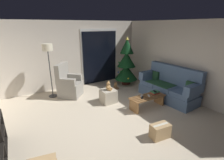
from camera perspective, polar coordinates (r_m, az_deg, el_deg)
The scene contains 19 objects.
ground_plane at distance 4.38m, azimuth 0.22°, elevation -14.02°, with size 7.00×7.00×0.00m, color beige.
wall_back at distance 6.60m, azimuth -13.77°, elevation 8.31°, with size 5.72×0.12×2.50m, color beige.
wall_right at distance 5.83m, azimuth 25.21°, elevation 5.80°, with size 0.12×6.00×2.50m, color beige.
patio_door_frame at distance 7.00m, azimuth -4.18°, elevation 8.09°, with size 1.60×0.02×2.20m, color silver.
patio_door_glass at distance 6.99m, azimuth -4.10°, elevation 7.66°, with size 1.50×0.02×2.10m, color black.
couch at distance 5.78m, azimuth 18.87°, elevation -2.32°, with size 0.90×1.98×1.08m.
coffee_table at distance 5.04m, azimuth 11.95°, elevation -6.68°, with size 1.10×0.40×0.36m.
remote_silver at distance 4.97m, azimuth 10.10°, elevation -5.31°, with size 0.04×0.16×0.02m, color #ADADB2.
remote_black at distance 4.85m, azimuth 10.35°, elevation -5.95°, with size 0.04×0.16×0.02m, color black.
remote_white at distance 5.01m, azimuth 12.48°, elevation -5.25°, with size 0.04×0.16×0.02m, color silver.
book_stack at distance 5.23m, azimuth 14.42°, elevation -4.10°, with size 0.25×0.19×0.07m.
cell_phone at distance 5.19m, azimuth 14.44°, elevation -3.77°, with size 0.07×0.14×0.01m, color black.
christmas_tree at distance 6.74m, azimuth 4.95°, elevation 5.52°, with size 0.91×0.91×1.92m.
armchair at distance 5.87m, azimuth -14.54°, elevation -1.56°, with size 0.97×0.97×1.13m.
floor_lamp at distance 5.72m, azimuth -21.06°, elevation 8.73°, with size 0.32×0.32×1.78m.
ottoman at distance 5.29m, azimuth -1.28°, elevation -5.48°, with size 0.44×0.44×0.41m, color #B2A893.
teddy_bear_honey at distance 5.16m, azimuth -1.20°, elevation -2.18°, with size 0.21×0.22×0.29m.
teddy_bear_chestnut_by_tree at distance 6.37m, azimuth 1.31°, elevation -2.05°, with size 0.19×0.20×0.29m.
cardboard_box_taped_mid_floor at distance 3.92m, azimuth 16.12°, elevation -16.39°, with size 0.44×0.29×0.32m.
Camera 1 is at (-1.91, -3.16, 2.35)m, focal length 26.75 mm.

